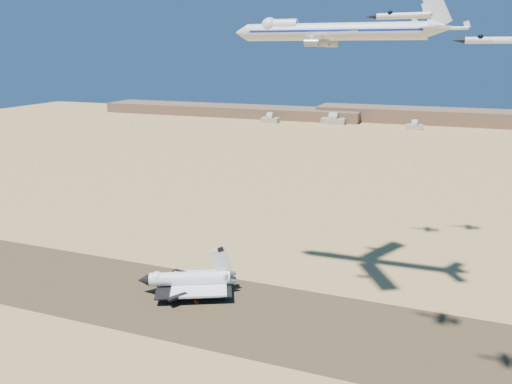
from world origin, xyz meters
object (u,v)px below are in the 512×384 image
(shuttle, at_px, (189,280))
(crew_c, at_px, (196,303))
(chase_jet_b, at_px, (494,40))
(carrier_747, at_px, (327,32))
(crew_a, at_px, (195,301))
(crew_b, at_px, (198,303))
(chase_jet_f, at_px, (452,28))
(chase_jet_e, at_px, (401,24))
(chase_jet_a, at_px, (402,16))

(shuttle, distance_m, crew_c, 11.71)
(crew_c, relative_size, chase_jet_b, 0.12)
(carrier_747, xyz_separation_m, crew_c, (-39.25, -27.73, -96.13))
(shuttle, bearing_deg, crew_a, -75.71)
(crew_a, xyz_separation_m, chase_jet_b, (88.05, -33.23, 92.05))
(crew_b, bearing_deg, chase_jet_b, -147.52)
(carrier_747, bearing_deg, shuttle, -158.71)
(shuttle, xyz_separation_m, crew_a, (6.22, -7.67, -4.17))
(carrier_747, relative_size, chase_jet_f, 4.72)
(shuttle, height_order, carrier_747, carrier_747)
(crew_b, bearing_deg, chase_jet_e, -73.87)
(crew_a, xyz_separation_m, crew_c, (0.85, -0.72, 0.06))
(chase_jet_e, distance_m, chase_jet_f, 23.54)
(carrier_747, relative_size, chase_jet_a, 4.48)
(chase_jet_a, bearing_deg, chase_jet_e, 102.03)
(crew_c, bearing_deg, chase_jet_b, -143.84)
(chase_jet_f, bearing_deg, chase_jet_b, -89.08)
(chase_jet_e, bearing_deg, crew_a, -135.65)
(chase_jet_f, bearing_deg, crew_a, -134.85)
(crew_b, distance_m, chase_jet_a, 119.72)
(crew_a, relative_size, chase_jet_e, 0.11)
(carrier_747, bearing_deg, chase_jet_b, -52.85)
(chase_jet_b, bearing_deg, chase_jet_a, 136.36)
(crew_b, xyz_separation_m, chase_jet_b, (86.55, -32.88, 92.05))
(chase_jet_e, bearing_deg, chase_jet_f, 22.45)
(chase_jet_b, bearing_deg, chase_jet_e, 101.81)
(crew_c, height_order, chase_jet_f, chase_jet_f)
(crew_b, relative_size, chase_jet_e, 0.11)
(shuttle, relative_size, chase_jet_b, 2.63)
(crew_b, distance_m, chase_jet_b, 130.56)
(shuttle, relative_size, crew_c, 22.58)
(carrier_747, relative_size, chase_jet_b, 5.02)
(crew_b, bearing_deg, chase_jet_f, -78.25)
(chase_jet_e, bearing_deg, chase_jet_b, -83.42)
(shuttle, height_order, chase_jet_e, chase_jet_e)
(crew_b, distance_m, chase_jet_e, 139.80)
(chase_jet_e, bearing_deg, chase_jet_a, -92.65)
(shuttle, distance_m, chase_jet_e, 136.05)
(crew_a, distance_m, crew_b, 1.55)
(crew_a, distance_m, crew_c, 1.11)
(chase_jet_b, bearing_deg, crew_c, 157.11)
(chase_jet_a, height_order, chase_jet_b, chase_jet_a)
(crew_a, bearing_deg, chase_jet_b, -89.42)
(chase_jet_a, distance_m, chase_jet_b, 27.08)
(chase_jet_b, height_order, chase_jet_e, chase_jet_e)
(shuttle, xyz_separation_m, crew_c, (7.06, -8.39, -4.11))
(carrier_747, relative_size, chase_jet_e, 4.93)
(chase_jet_a, bearing_deg, chase_jet_f, 90.38)
(chase_jet_b, bearing_deg, crew_b, 156.75)
(shuttle, height_order, chase_jet_b, chase_jet_b)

